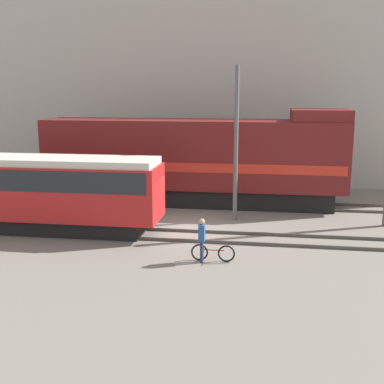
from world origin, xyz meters
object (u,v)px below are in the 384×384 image
at_px(freight_locomotive, 195,160).
at_px(utility_pole_left, 236,145).
at_px(person, 202,236).
at_px(streetcar, 20,188).
at_px(bicycle, 213,253).

distance_m(freight_locomotive, utility_pole_left, 4.17).
bearing_deg(utility_pole_left, freight_locomotive, 127.60).
bearing_deg(freight_locomotive, person, -80.22).
distance_m(streetcar, utility_pole_left, 10.13).
relative_size(streetcar, utility_pole_left, 1.72).
bearing_deg(utility_pole_left, person, -97.69).
distance_m(bicycle, utility_pole_left, 6.89).
xyz_separation_m(streetcar, person, (8.63, -2.98, -0.92)).
distance_m(streetcar, person, 9.18).
xyz_separation_m(freight_locomotive, utility_pole_left, (2.43, -3.16, 1.24)).
height_order(bicycle, utility_pole_left, utility_pole_left).
distance_m(streetcar, bicycle, 9.60).
bearing_deg(bicycle, utility_pole_left, 85.92).
xyz_separation_m(freight_locomotive, person, (1.60, -9.30, -1.46)).
bearing_deg(freight_locomotive, streetcar, -138.07).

